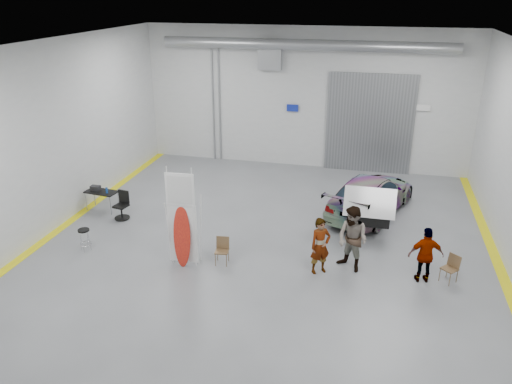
% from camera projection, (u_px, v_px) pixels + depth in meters
% --- Properties ---
extents(ground, '(16.00, 16.00, 0.00)m').
position_uv_depth(ground, '(262.00, 249.00, 15.29)').
color(ground, slate).
rests_on(ground, ground).
extents(room_shell, '(14.02, 16.18, 6.01)m').
position_uv_depth(room_shell, '(286.00, 103.00, 15.67)').
color(room_shell, '#BBBDC0').
rests_on(room_shell, ground).
extents(sedan_car, '(3.41, 5.04, 1.35)m').
position_uv_depth(sedan_car, '(371.00, 194.00, 17.55)').
color(sedan_car, white).
rests_on(sedan_car, ground).
extents(person_a, '(0.72, 0.66, 1.65)m').
position_uv_depth(person_a, '(320.00, 246.00, 13.77)').
color(person_a, '#8D5E4D').
rests_on(person_a, ground).
extents(person_b, '(1.18, 1.12, 1.92)m').
position_uv_depth(person_b, '(352.00, 239.00, 13.86)').
color(person_b, slate).
rests_on(person_b, ground).
extents(person_c, '(0.99, 0.55, 1.61)m').
position_uv_depth(person_c, '(426.00, 255.00, 13.34)').
color(person_c, '#A57037').
rests_on(person_c, ground).
extents(surfboard_display, '(0.85, 0.26, 2.99)m').
position_uv_depth(surfboard_display, '(181.00, 227.00, 13.97)').
color(surfboard_display, white).
rests_on(surfboard_display, ground).
extents(folding_chair_near, '(0.41, 0.43, 0.79)m').
position_uv_depth(folding_chair_near, '(222.00, 256.00, 14.42)').
color(folding_chair_near, brown).
rests_on(folding_chair_near, ground).
extents(folding_chair_far, '(0.51, 0.58, 0.78)m').
position_uv_depth(folding_chair_far, '(448.00, 274.00, 13.53)').
color(folding_chair_far, brown).
rests_on(folding_chair_far, ground).
extents(shop_stool, '(0.36, 0.36, 0.71)m').
position_uv_depth(shop_stool, '(85.00, 240.00, 15.10)').
color(shop_stool, black).
rests_on(shop_stool, ground).
extents(work_table, '(1.20, 0.71, 0.93)m').
position_uv_depth(work_table, '(100.00, 191.00, 17.73)').
color(work_table, gray).
rests_on(work_table, ground).
extents(office_chair, '(0.52, 0.53, 0.97)m').
position_uv_depth(office_chair, '(122.00, 207.00, 17.19)').
color(office_chair, black).
rests_on(office_chair, ground).
extents(trunk_lid, '(1.58, 0.96, 0.04)m').
position_uv_depth(trunk_lid, '(371.00, 199.00, 15.42)').
color(trunk_lid, silver).
rests_on(trunk_lid, sedan_car).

